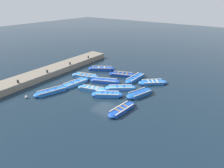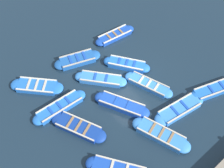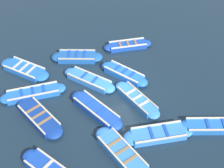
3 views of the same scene
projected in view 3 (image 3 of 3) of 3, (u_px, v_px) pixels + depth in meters
name	position (u px, v px, depth m)	size (l,w,h in m)	color
ground_plane	(115.00, 93.00, 17.59)	(120.00, 120.00, 0.00)	#162838
boat_outer_left	(122.00, 153.00, 14.47)	(3.71, 1.92, 0.43)	#3884E0
boat_drifting	(158.00, 134.00, 15.30)	(1.41, 3.64, 0.39)	#3884E0
boat_alongside	(137.00, 99.00, 17.03)	(3.41, 1.72, 0.37)	#3884E0
boat_near_quay	(128.00, 45.00, 20.63)	(1.16, 3.27, 0.38)	#1947B7
boat_stern_in	(77.00, 57.00, 19.70)	(1.96, 3.35, 0.43)	#1E59AD
boat_inner_gap	(215.00, 126.00, 15.64)	(1.93, 3.75, 0.41)	blue
boat_broadside	(24.00, 69.00, 18.87)	(3.17, 3.01, 0.37)	blue
boat_tucked	(89.00, 80.00, 18.15)	(3.13, 2.75, 0.39)	#3884E0
boat_bow_out	(39.00, 117.00, 16.08)	(3.59, 2.22, 0.41)	navy
boat_centre	(96.00, 110.00, 16.41)	(3.55, 2.24, 0.45)	#1947B7
boat_outer_right	(124.00, 74.00, 18.49)	(3.04, 2.39, 0.45)	blue
boat_far_corner	(33.00, 93.00, 17.35)	(0.99, 3.68, 0.40)	blue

